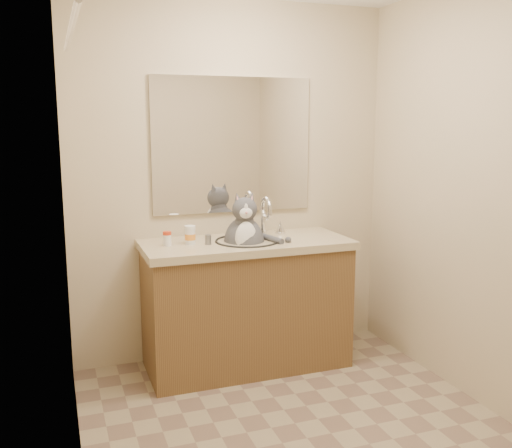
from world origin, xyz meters
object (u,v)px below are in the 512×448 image
Objects in this scene: grey_canister at (208,239)px; cat at (245,240)px; pill_bottle_redcap at (167,239)px; pill_bottle_orange at (190,235)px.

cat is at bearing 3.15° from grey_canister.
pill_bottle_redcap is 0.76× the size of pill_bottle_orange.
pill_bottle_orange is 0.12m from grey_canister.
pill_bottle_redcap is 0.15m from pill_bottle_orange.
cat is 4.47× the size of pill_bottle_orange.
grey_canister is (0.10, -0.05, -0.03)m from pill_bottle_orange.
grey_canister is at bearing -23.47° from pill_bottle_orange.
cat is at bearing -3.69° from pill_bottle_redcap.
grey_canister is at bearing -10.31° from pill_bottle_redcap.
pill_bottle_orange is at bearing 156.53° from grey_canister.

